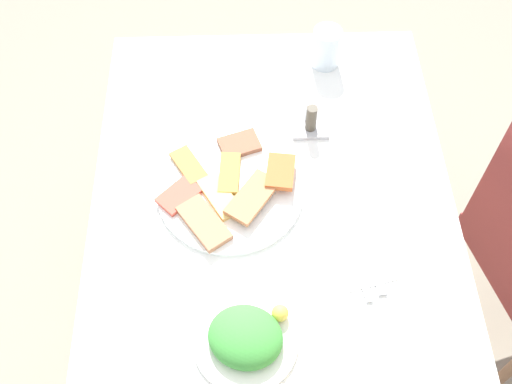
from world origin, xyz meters
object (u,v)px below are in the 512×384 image
at_px(spoon, 373,259).
at_px(condiment_caddy, 310,120).
at_px(salad_plate_greens, 246,338).
at_px(dining_table, 272,224).
at_px(fork, 356,260).
at_px(drinking_glass, 326,48).
at_px(paper_napkin, 364,260).
at_px(pide_platter, 229,189).

height_order(spoon, condiment_caddy, condiment_caddy).
bearing_deg(salad_plate_greens, condiment_caddy, 162.84).
xyz_separation_m(dining_table, fork, (0.15, 0.17, 0.09)).
distance_m(salad_plate_greens, drinking_glass, 0.80).
relative_size(dining_table, drinking_glass, 10.24).
bearing_deg(fork, paper_napkin, 79.67).
xyz_separation_m(paper_napkin, condiment_caddy, (-0.37, -0.09, 0.02)).
bearing_deg(spoon, dining_table, -133.06).
bearing_deg(drinking_glass, pide_platter, -32.20).
distance_m(pide_platter, fork, 0.33).
bearing_deg(condiment_caddy, salad_plate_greens, -17.16).
distance_m(pide_platter, drinking_glass, 0.48).
relative_size(paper_napkin, condiment_caddy, 1.35).
height_order(dining_table, paper_napkin, paper_napkin).
xyz_separation_m(salad_plate_greens, spoon, (-0.17, 0.27, -0.02)).
relative_size(dining_table, fork, 5.68).
height_order(drinking_glass, condiment_caddy, drinking_glass).
relative_size(salad_plate_greens, paper_napkin, 1.70).
height_order(pide_platter, condiment_caddy, condiment_caddy).
relative_size(dining_table, pide_platter, 3.31).
relative_size(spoon, condiment_caddy, 1.84).
bearing_deg(paper_napkin, spoon, 90.00).
distance_m(dining_table, paper_napkin, 0.26).
distance_m(dining_table, fork, 0.24).
height_order(pide_platter, drinking_glass, drinking_glass).
xyz_separation_m(dining_table, pide_platter, (-0.04, -0.10, 0.10)).
distance_m(dining_table, pide_platter, 0.15).
relative_size(paper_napkin, spoon, 0.74).
xyz_separation_m(dining_table, paper_napkin, (0.15, 0.19, 0.09)).
height_order(salad_plate_greens, fork, salad_plate_greens).
bearing_deg(drinking_glass, condiment_caddy, -14.70).
bearing_deg(spoon, drinking_glass, 177.43).
height_order(salad_plate_greens, drinking_glass, drinking_glass).
xyz_separation_m(paper_napkin, spoon, (0.00, 0.02, 0.00)).
relative_size(pide_platter, drinking_glass, 3.10).
relative_size(drinking_glass, paper_napkin, 0.89).
bearing_deg(dining_table, drinking_glass, 160.46).
bearing_deg(paper_napkin, salad_plate_greens, -56.12).
height_order(dining_table, spoon, spoon).
xyz_separation_m(pide_platter, fork, (0.19, 0.27, -0.01)).
height_order(pide_platter, spoon, pide_platter).
height_order(paper_napkin, spoon, spoon).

